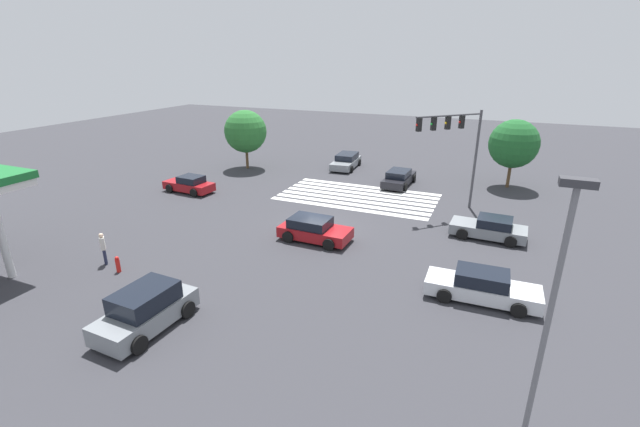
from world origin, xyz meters
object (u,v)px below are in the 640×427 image
at_px(car_5, 399,178).
at_px(fire_hydrant, 118,264).
at_px(traffic_signal_mast, 456,137).
at_px(pedestrian, 103,247).
at_px(street_light_pole_a, 554,294).
at_px(car_0, 189,184).
at_px(car_6, 314,229).
at_px(car_4, 489,228).
at_px(car_1, 346,161).
at_px(car_2, 146,310).
at_px(tree_corner_a, 245,131).
at_px(tree_corner_b, 514,144).
at_px(car_3, 482,287).

distance_m(car_5, fire_hydrant, 22.93).
xyz_separation_m(traffic_signal_mast, pedestrian, (15.47, 15.62, -4.21)).
xyz_separation_m(street_light_pole_a, fire_hydrant, (18.80, -2.66, -4.21)).
height_order(car_0, car_6, car_6).
bearing_deg(pedestrian, car_4, -13.11).
bearing_deg(fire_hydrant, car_1, -97.57).
relative_size(traffic_signal_mast, car_4, 1.58).
relative_size(street_light_pole_a, fire_hydrant, 8.95).
xyz_separation_m(car_4, car_6, (9.57, 4.43, 0.05)).
bearing_deg(car_2, tree_corner_a, -154.05).
bearing_deg(fire_hydrant, tree_corner_a, -75.27).
xyz_separation_m(car_6, tree_corner_b, (-10.44, -16.29, 2.97)).
bearing_deg(car_0, car_4, -177.11).
relative_size(car_1, tree_corner_a, 0.86).
bearing_deg(street_light_pole_a, car_1, -60.51).
bearing_deg(fire_hydrant, car_6, -134.53).
relative_size(car_0, car_4, 0.96).
relative_size(car_0, tree_corner_a, 0.76).
bearing_deg(car_0, car_1, -121.79).
bearing_deg(car_5, street_light_pole_a, -156.01).
bearing_deg(tree_corner_b, car_1, -3.43).
height_order(car_4, pedestrian, pedestrian).
height_order(car_0, fire_hydrant, car_0).
distance_m(car_2, car_4, 19.38).
relative_size(car_6, street_light_pole_a, 0.55).
xyz_separation_m(car_1, car_6, (-4.19, 17.16, 0.01)).
height_order(car_1, tree_corner_a, tree_corner_a).
bearing_deg(pedestrian, tree_corner_b, 5.20).
bearing_deg(tree_corner_a, fire_hydrant, 104.73).
xyz_separation_m(car_4, fire_hydrant, (17.05, 12.04, -0.19)).
distance_m(car_4, car_6, 10.54).
height_order(car_4, fire_hydrant, car_4).
xyz_separation_m(car_6, street_light_pole_a, (-11.32, 10.26, 3.97)).
height_order(car_6, street_light_pole_a, street_light_pole_a).
bearing_deg(street_light_pole_a, car_0, -31.65).
height_order(car_1, pedestrian, pedestrian).
bearing_deg(car_1, car_0, -39.17).
xyz_separation_m(tree_corner_a, fire_hydrant, (-5.47, 20.78, -3.14)).
height_order(car_0, tree_corner_b, tree_corner_b).
relative_size(tree_corner_b, fire_hydrant, 6.51).
relative_size(traffic_signal_mast, tree_corner_b, 1.24).
relative_size(car_0, car_3, 0.86).
bearing_deg(traffic_signal_mast, car_4, 81.17).
bearing_deg(pedestrian, car_2, -74.51).
relative_size(traffic_signal_mast, car_5, 1.47).
bearing_deg(car_5, fire_hydrant, 158.01).
bearing_deg(car_2, car_3, 124.13).
bearing_deg(car_0, traffic_signal_mast, -165.82).
relative_size(car_5, tree_corner_b, 0.84).
xyz_separation_m(car_5, pedestrian, (10.74, 20.52, 0.37)).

